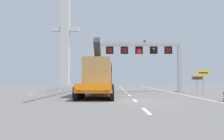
{
  "coord_description": "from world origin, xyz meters",
  "views": [
    {
      "loc": [
        -1.29,
        -17.64,
        1.54
      ],
      "look_at": [
        -1.42,
        8.18,
        2.69
      ],
      "focal_mm": 37.16,
      "sensor_mm": 36.0,
      "label": 1
    }
  ],
  "objects_px": {
    "overhead_lane_gantry": "(149,52)",
    "heavy_haul_truck_orange": "(100,76)",
    "tourist_info_sign_brown": "(197,81)",
    "exit_sign_yellow": "(203,76)",
    "bridge_pylon_distant": "(65,39)"
  },
  "relations": [
    {
      "from": "overhead_lane_gantry",
      "to": "tourist_info_sign_brown",
      "type": "relative_size",
      "value": 5.55
    },
    {
      "from": "exit_sign_yellow",
      "to": "tourist_info_sign_brown",
      "type": "xyz_separation_m",
      "value": [
        -0.04,
        1.81,
        -0.47
      ]
    },
    {
      "from": "heavy_haul_truck_orange",
      "to": "tourist_info_sign_brown",
      "type": "xyz_separation_m",
      "value": [
        11.48,
        3.04,
        -0.48
      ]
    },
    {
      "from": "exit_sign_yellow",
      "to": "tourist_info_sign_brown",
      "type": "height_order",
      "value": "exit_sign_yellow"
    },
    {
      "from": "tourist_info_sign_brown",
      "to": "bridge_pylon_distant",
      "type": "relative_size",
      "value": 0.07
    },
    {
      "from": "overhead_lane_gantry",
      "to": "tourist_info_sign_brown",
      "type": "distance_m",
      "value": 7.02
    },
    {
      "from": "tourist_info_sign_brown",
      "to": "bridge_pylon_distant",
      "type": "xyz_separation_m",
      "value": [
        -25.48,
        45.91,
        13.32
      ]
    },
    {
      "from": "overhead_lane_gantry",
      "to": "bridge_pylon_distant",
      "type": "bearing_deg",
      "value": 115.01
    },
    {
      "from": "bridge_pylon_distant",
      "to": "overhead_lane_gantry",
      "type": "bearing_deg",
      "value": -64.99
    },
    {
      "from": "overhead_lane_gantry",
      "to": "bridge_pylon_distant",
      "type": "distance_m",
      "value": 48.69
    },
    {
      "from": "heavy_haul_truck_orange",
      "to": "tourist_info_sign_brown",
      "type": "bearing_deg",
      "value": 14.82
    },
    {
      "from": "overhead_lane_gantry",
      "to": "exit_sign_yellow",
      "type": "xyz_separation_m",
      "value": [
        5.34,
        -4.45,
        -3.3
      ]
    },
    {
      "from": "overhead_lane_gantry",
      "to": "heavy_haul_truck_orange",
      "type": "height_order",
      "value": "overhead_lane_gantry"
    },
    {
      "from": "exit_sign_yellow",
      "to": "bridge_pylon_distant",
      "type": "xyz_separation_m",
      "value": [
        -25.52,
        47.72,
        12.85
      ]
    },
    {
      "from": "overhead_lane_gantry",
      "to": "tourist_info_sign_brown",
      "type": "xyz_separation_m",
      "value": [
        5.3,
        -2.65,
        -3.77
      ]
    }
  ]
}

